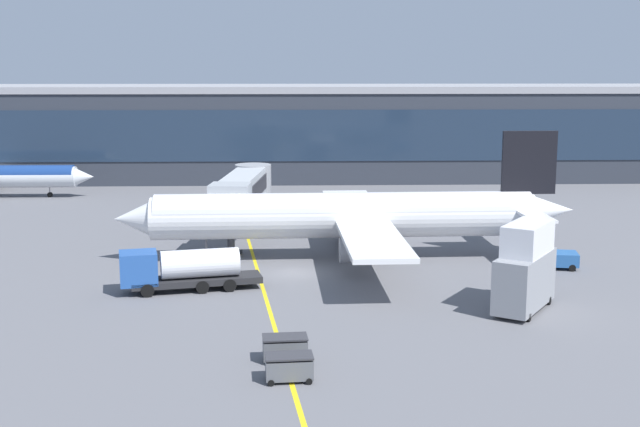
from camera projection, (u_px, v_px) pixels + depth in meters
The scene contains 10 objects.
ground_plane at pixel (295, 273), 69.38m from camera, with size 700.00×700.00×0.00m, color slate.
apron_lead_in_line at pixel (257, 268), 71.24m from camera, with size 0.30×80.00×0.01m, color yellow.
terminal_building at pixel (275, 131), 129.61m from camera, with size 202.89×22.17×14.24m.
main_airliner at pixel (347, 215), 74.04m from camera, with size 41.55×32.84×11.47m.
jet_bridge at pixel (244, 189), 82.85m from camera, with size 5.36×18.10×6.69m.
fuel_tanker at pixel (181, 269), 63.63m from camera, with size 11.08×4.71×3.25m.
catering_lift at pixel (525, 268), 58.33m from camera, with size 5.84×7.05×6.30m.
pushback_tug at pixel (554, 258), 71.00m from camera, with size 4.13×2.89×1.40m.
baggage_cart_0 at pixel (289, 367), 45.54m from camera, with size 2.76×1.80×1.48m.
baggage_cart_1 at pixel (285, 348), 48.67m from camera, with size 2.76×1.80×1.48m.
Camera 1 is at (-0.21, -67.45, 17.15)m, focal length 46.31 mm.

